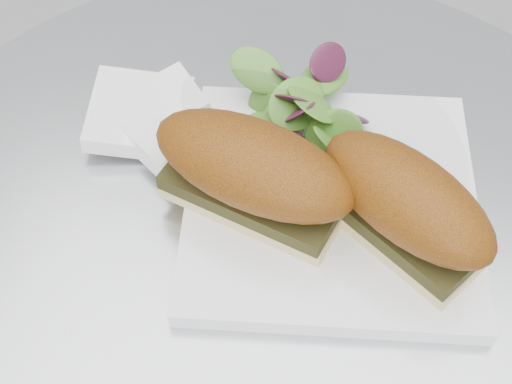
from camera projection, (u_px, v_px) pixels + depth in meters
table at (265, 356)px, 0.78m from camera, size 0.70×0.70×0.73m
plate at (331, 201)px, 0.59m from camera, size 0.28×0.28×0.02m
sandwich_left at (253, 172)px, 0.55m from camera, size 0.18×0.11×0.08m
sandwich_right at (405, 204)px, 0.53m from camera, size 0.17×0.14×0.08m
salad at (296, 102)px, 0.61m from camera, size 0.11×0.11×0.05m
napkin at (158, 131)px, 0.64m from camera, size 0.13×0.13×0.02m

